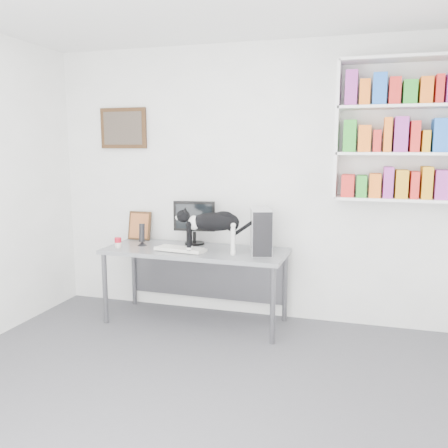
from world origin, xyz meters
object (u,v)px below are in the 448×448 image
object	(u,v)px
cat	(213,232)
desk	(196,286)
keyboard	(181,249)
speaker	(142,234)
leaning_print	(140,225)
soup_can	(118,243)
monitor	(194,222)
bookshelf	(396,130)
pc_tower	(261,231)

from	to	relation	value
cat	desk	bearing A→B (deg)	134.92
keyboard	speaker	bearing A→B (deg)	172.12
desk	cat	world-z (taller)	cat
leaning_print	soup_can	xyz separation A→B (m)	(-0.02, -0.43, -0.11)
monitor	bookshelf	bearing A→B (deg)	-7.26
bookshelf	leaning_print	xyz separation A→B (m)	(-2.51, 0.05, -0.96)
monitor	leaning_print	size ratio (longest dim) A/B	1.44
monitor	soup_can	xyz separation A→B (m)	(-0.66, -0.36, -0.17)
bookshelf	desk	xyz separation A→B (m)	(-1.78, -0.24, -1.48)
monitor	speaker	world-z (taller)	monitor
monitor	keyboard	size ratio (longest dim) A/B	0.93
desk	bookshelf	bearing A→B (deg)	8.97
soup_can	cat	distance (m)	0.99
leaning_print	speaker	bearing A→B (deg)	-59.31
speaker	soup_can	world-z (taller)	speaker
bookshelf	cat	world-z (taller)	bookshelf
speaker	leaning_print	distance (m)	0.32
speaker	bookshelf	bearing A→B (deg)	-3.77
keyboard	pc_tower	distance (m)	0.78
monitor	leaning_print	distance (m)	0.65
keyboard	speaker	distance (m)	0.49
bookshelf	leaning_print	world-z (taller)	bookshelf
bookshelf	speaker	bearing A→B (deg)	-174.41
desk	leaning_print	size ratio (longest dim) A/B	5.65
keyboard	cat	xyz separation A→B (m)	(0.33, -0.02, 0.18)
desk	keyboard	bearing A→B (deg)	-129.92
monitor	pc_tower	world-z (taller)	monitor
bookshelf	speaker	size ratio (longest dim) A/B	5.38
desk	soup_can	bearing A→B (deg)	-168.07
monitor	speaker	size ratio (longest dim) A/B	1.94
monitor	keyboard	bearing A→B (deg)	-100.76
leaning_print	cat	size ratio (longest dim) A/B	0.47
desk	speaker	bearing A→B (deg)	-179.86
pc_tower	cat	world-z (taller)	pc_tower
pc_tower	leaning_print	distance (m)	1.38
monitor	speaker	xyz separation A→B (m)	(-0.48, -0.21, -0.11)
cat	monitor	bearing A→B (deg)	117.24
keyboard	pc_tower	xyz separation A→B (m)	(0.74, 0.16, 0.19)
bookshelf	soup_can	size ratio (longest dim) A/B	12.64
leaning_print	cat	xyz separation A→B (m)	(0.95, -0.43, 0.05)
monitor	speaker	distance (m)	0.54
bookshelf	desk	distance (m)	2.33
speaker	leaning_print	xyz separation A→B (m)	(-0.16, 0.28, 0.04)
keyboard	leaning_print	distance (m)	0.76
keyboard	pc_tower	size ratio (longest dim) A/B	1.17
bookshelf	soup_can	xyz separation A→B (m)	(-2.53, -0.38, -1.07)
monitor	cat	size ratio (longest dim) A/B	0.68
bookshelf	pc_tower	bearing A→B (deg)	-170.22
bookshelf	monitor	xyz separation A→B (m)	(-1.87, -0.02, -0.89)
keyboard	monitor	bearing A→B (deg)	94.86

